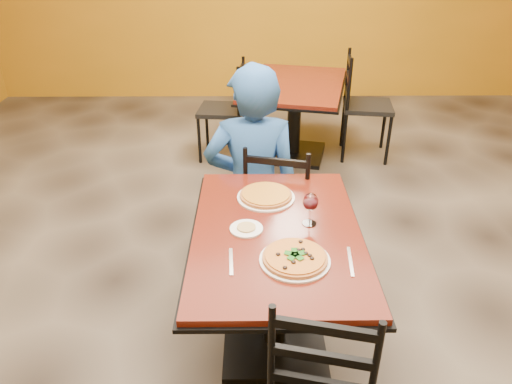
{
  "coord_description": "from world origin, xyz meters",
  "views": [
    {
      "loc": [
        -0.12,
        -2.39,
        2.0
      ],
      "look_at": [
        -0.1,
        -0.3,
        0.85
      ],
      "focal_mm": 33.11,
      "sensor_mm": 36.0,
      "label": 1
    }
  ],
  "objects_px": {
    "chair_second_left": "(222,110)",
    "chair_second_right": "(368,107)",
    "diner": "(252,162)",
    "plate_far": "(266,197)",
    "chair_main_far": "(280,203)",
    "plate_main": "(295,260)",
    "table_second": "(295,102)",
    "pizza_far": "(266,195)",
    "wine_glass": "(310,208)",
    "pizza_main": "(295,257)",
    "side_plate": "(246,229)",
    "table_main": "(276,263)"
  },
  "relations": [
    {
      "from": "chair_second_left",
      "to": "chair_second_right",
      "type": "xyz_separation_m",
      "value": [
        1.42,
        0.0,
        0.03
      ]
    },
    {
      "from": "diner",
      "to": "plate_far",
      "type": "height_order",
      "value": "diner"
    },
    {
      "from": "chair_main_far",
      "to": "plate_main",
      "type": "xyz_separation_m",
      "value": [
        0.0,
        -1.0,
        0.3
      ]
    },
    {
      "from": "table_second",
      "to": "chair_second_left",
      "type": "relative_size",
      "value": 1.59
    },
    {
      "from": "pizza_far",
      "to": "wine_glass",
      "type": "bearing_deg",
      "value": -51.02
    },
    {
      "from": "chair_main_far",
      "to": "plate_far",
      "type": "distance_m",
      "value": 0.55
    },
    {
      "from": "chair_main_far",
      "to": "chair_second_left",
      "type": "xyz_separation_m",
      "value": [
        -0.48,
        1.76,
        0.02
      ]
    },
    {
      "from": "chair_second_left",
      "to": "pizza_main",
      "type": "distance_m",
      "value": 2.82
    },
    {
      "from": "chair_main_far",
      "to": "pizza_main",
      "type": "bearing_deg",
      "value": 103.66
    },
    {
      "from": "chair_second_right",
      "to": "side_plate",
      "type": "height_order",
      "value": "chair_second_right"
    },
    {
      "from": "plate_far",
      "to": "side_plate",
      "type": "height_order",
      "value": "same"
    },
    {
      "from": "chair_second_right",
      "to": "diner",
      "type": "relative_size",
      "value": 0.77
    },
    {
      "from": "diner",
      "to": "chair_second_left",
      "type": "bearing_deg",
      "value": -81.28
    },
    {
      "from": "table_second",
      "to": "chair_second_left",
      "type": "xyz_separation_m",
      "value": [
        -0.71,
        0.0,
        -0.08
      ]
    },
    {
      "from": "table_second",
      "to": "wine_glass",
      "type": "relative_size",
      "value": 8.41
    },
    {
      "from": "chair_second_right",
      "to": "pizza_far",
      "type": "xyz_separation_m",
      "value": [
        -1.05,
        -2.21,
        0.26
      ]
    },
    {
      "from": "plate_main",
      "to": "pizza_far",
      "type": "height_order",
      "value": "pizza_far"
    },
    {
      "from": "table_second",
      "to": "pizza_main",
      "type": "distance_m",
      "value": 2.78
    },
    {
      "from": "chair_second_left",
      "to": "chair_second_right",
      "type": "relative_size",
      "value": 0.93
    },
    {
      "from": "chair_second_left",
      "to": "wine_glass",
      "type": "height_order",
      "value": "chair_second_left"
    },
    {
      "from": "table_main",
      "to": "plate_main",
      "type": "xyz_separation_m",
      "value": [
        0.07,
        -0.24,
        0.2
      ]
    },
    {
      "from": "plate_far",
      "to": "table_main",
      "type": "bearing_deg",
      "value": -81.82
    },
    {
      "from": "diner",
      "to": "plate_far",
      "type": "xyz_separation_m",
      "value": [
        0.07,
        -0.63,
        0.09
      ]
    },
    {
      "from": "table_second",
      "to": "plate_main",
      "type": "distance_m",
      "value": 2.78
    },
    {
      "from": "chair_main_far",
      "to": "table_main",
      "type": "bearing_deg",
      "value": 98.73
    },
    {
      "from": "plate_main",
      "to": "pizza_main",
      "type": "relative_size",
      "value": 1.09
    },
    {
      "from": "table_second",
      "to": "chair_main_far",
      "type": "height_order",
      "value": "chair_main_far"
    },
    {
      "from": "chair_second_right",
      "to": "wine_glass",
      "type": "xyz_separation_m",
      "value": [
        -0.85,
        -2.47,
        0.33
      ]
    },
    {
      "from": "table_main",
      "to": "chair_second_left",
      "type": "distance_m",
      "value": 2.56
    },
    {
      "from": "chair_main_far",
      "to": "chair_second_left",
      "type": "height_order",
      "value": "chair_second_left"
    },
    {
      "from": "table_main",
      "to": "pizza_far",
      "type": "height_order",
      "value": "pizza_far"
    },
    {
      "from": "pizza_main",
      "to": "wine_glass",
      "type": "xyz_separation_m",
      "value": [
        0.1,
        0.3,
        0.07
      ]
    },
    {
      "from": "pizza_main",
      "to": "plate_far",
      "type": "height_order",
      "value": "pizza_main"
    },
    {
      "from": "chair_second_left",
      "to": "pizza_main",
      "type": "height_order",
      "value": "chair_second_left"
    },
    {
      "from": "chair_main_far",
      "to": "plate_far",
      "type": "relative_size",
      "value": 2.93
    },
    {
      "from": "chair_second_right",
      "to": "wine_glass",
      "type": "bearing_deg",
      "value": 168.9
    },
    {
      "from": "diner",
      "to": "wine_glass",
      "type": "distance_m",
      "value": 0.95
    },
    {
      "from": "chair_second_left",
      "to": "diner",
      "type": "distance_m",
      "value": 1.62
    },
    {
      "from": "side_plate",
      "to": "wine_glass",
      "type": "relative_size",
      "value": 0.89
    },
    {
      "from": "diner",
      "to": "plate_main",
      "type": "distance_m",
      "value": 1.21
    },
    {
      "from": "plate_far",
      "to": "chair_main_far",
      "type": "bearing_deg",
      "value": 76.18
    },
    {
      "from": "plate_main",
      "to": "wine_glass",
      "type": "height_order",
      "value": "wine_glass"
    },
    {
      "from": "chair_main_far",
      "to": "wine_glass",
      "type": "relative_size",
      "value": 5.04
    },
    {
      "from": "diner",
      "to": "side_plate",
      "type": "distance_m",
      "value": 0.94
    },
    {
      "from": "pizza_main",
      "to": "plate_main",
      "type": "bearing_deg",
      "value": 0.0
    },
    {
      "from": "plate_main",
      "to": "pizza_main",
      "type": "height_order",
      "value": "pizza_main"
    },
    {
      "from": "plate_far",
      "to": "pizza_far",
      "type": "height_order",
      "value": "pizza_far"
    },
    {
      "from": "chair_second_left",
      "to": "diner",
      "type": "bearing_deg",
      "value": 16.79
    },
    {
      "from": "chair_second_left",
      "to": "side_plate",
      "type": "height_order",
      "value": "chair_second_left"
    },
    {
      "from": "table_main",
      "to": "table_second",
      "type": "relative_size",
      "value": 0.81
    }
  ]
}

